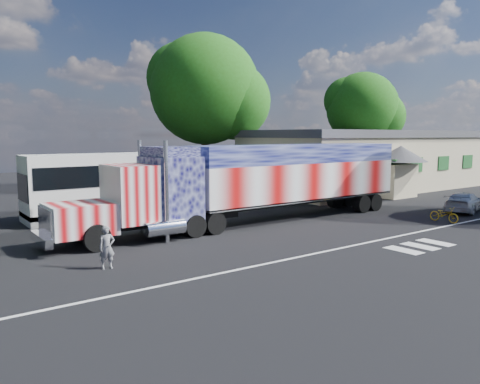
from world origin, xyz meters
TOP-DOWN VIEW (x-y plane):
  - ground at (0.00, 0.00)m, footprint 100.00×100.00m
  - lane_markings at (1.71, -3.77)m, footprint 30.00×2.67m
  - semi_truck at (2.06, 3.73)m, footprint 21.42×3.38m
  - coach_bus at (-2.43, 10.49)m, footprint 12.78×2.98m
  - hall_building at (19.92, 10.86)m, footprint 22.40×12.80m
  - parked_car at (14.52, -1.05)m, footprint 4.58×2.91m
  - woman at (-8.21, -0.08)m, footprint 0.60×0.43m
  - bicycle at (10.20, -2.26)m, footprint 0.65×1.66m
  - tree_ne_a at (7.68, 18.27)m, footprint 9.83×9.36m
  - tree_far_ne at (27.93, 17.98)m, footprint 8.28×7.89m

SIDE VIEW (x-z plane):
  - ground at x=0.00m, z-range 0.00..0.00m
  - lane_markings at x=1.71m, z-range 0.00..0.01m
  - bicycle at x=10.20m, z-range 0.00..0.86m
  - parked_car at x=14.52m, z-range 0.00..1.24m
  - woman at x=-8.21m, z-range 0.00..1.56m
  - coach_bus at x=-2.43m, z-range 0.07..3.79m
  - semi_truck at x=2.06m, z-range 0.07..4.63m
  - hall_building at x=19.92m, z-range 0.02..5.22m
  - tree_far_ne at x=27.93m, z-range 1.84..13.52m
  - tree_ne_a at x=7.68m, z-range 1.94..15.28m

